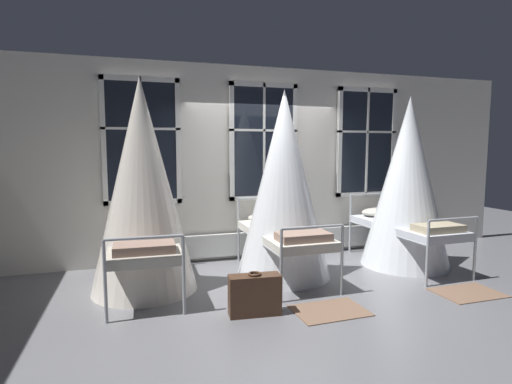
{
  "coord_description": "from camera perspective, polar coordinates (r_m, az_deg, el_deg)",
  "views": [
    {
      "loc": [
        -2.03,
        -5.2,
        1.79
      ],
      "look_at": [
        -0.45,
        -0.02,
        1.21
      ],
      "focal_mm": 28.18,
      "sensor_mm": 36.0,
      "label": 1
    }
  ],
  "objects": [
    {
      "name": "rug_third",
      "position": [
        5.79,
        27.84,
        -12.53
      ],
      "size": [
        0.81,
        0.57,
        0.01
      ],
      "primitive_type": "cube",
      "rotation": [
        0.0,
        0.0,
        0.01
      ],
      "color": "brown",
      "rests_on": "ground"
    },
    {
      "name": "suitcase_dark",
      "position": [
        4.47,
        -0.2,
        -14.37
      ],
      "size": [
        0.57,
        0.26,
        0.47
      ],
      "rotation": [
        0.0,
        0.0,
        -0.08
      ],
      "color": "#472D1E",
      "rests_on": "ground"
    },
    {
      "name": "cot_first",
      "position": [
        5.2,
        -15.81,
        0.53
      ],
      "size": [
        1.32,
        1.91,
        2.67
      ],
      "rotation": [
        0.0,
        0.0,
        1.56
      ],
      "color": "#9EA3A8",
      "rests_on": "ground"
    },
    {
      "name": "ground",
      "position": [
        5.86,
        4.27,
        -11.64
      ],
      "size": [
        16.7,
        16.7,
        0.0
      ],
      "primitive_type": "plane",
      "color": "slate"
    },
    {
      "name": "rug_second",
      "position": [
        4.71,
        10.41,
        -16.22
      ],
      "size": [
        0.82,
        0.59,
        0.01
      ],
      "primitive_type": "cube",
      "rotation": [
        0.0,
        0.0,
        0.03
      ],
      "color": "brown",
      "rests_on": "ground"
    },
    {
      "name": "cot_second",
      "position": [
        5.58,
        3.96,
        0.73
      ],
      "size": [
        1.32,
        1.91,
        2.59
      ],
      "rotation": [
        0.0,
        0.0,
        1.59
      ],
      "color": "#9EA3A8",
      "rests_on": "ground"
    },
    {
      "name": "cot_third",
      "position": [
        6.53,
        20.65,
        1.05
      ],
      "size": [
        1.32,
        1.92,
        2.57
      ],
      "rotation": [
        0.0,
        0.0,
        1.6
      ],
      "color": "#9EA3A8",
      "rests_on": "ground"
    },
    {
      "name": "window_bank",
      "position": [
        6.58,
        1.12,
        0.74
      ],
      "size": [
        4.95,
        0.1,
        2.77
      ],
      "color": "black",
      "rests_on": "ground"
    },
    {
      "name": "back_wall_with_windows",
      "position": [
        6.67,
        0.81,
        4.11
      ],
      "size": [
        9.35,
        0.1,
        3.1
      ],
      "primitive_type": "cube",
      "color": "silver",
      "rests_on": "ground"
    }
  ]
}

